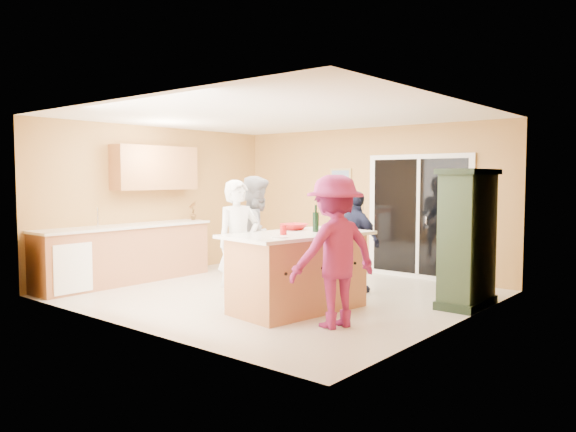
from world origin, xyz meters
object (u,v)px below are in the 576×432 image
Objects in this scene: woman_white at (239,245)px; woman_navy at (356,242)px; woman_grey at (257,238)px; woman_magenta at (335,251)px; kitchen_island at (298,274)px; green_hutch at (468,240)px.

woman_white is 1.97m from woman_navy.
woman_white is 0.97× the size of woman_grey.
kitchen_island is at bearing -92.93° from woman_magenta.
green_hutch is (1.59, 1.61, 0.42)m from kitchen_island.
woman_magenta is at bearing -137.18° from woman_grey.
woman_navy reaches higher than kitchen_island.
green_hutch is 2.10m from woman_magenta.
woman_magenta is (-0.77, -1.95, -0.02)m from green_hutch.
green_hutch is 1.65m from woman_navy.
kitchen_island is at bearing -130.35° from woman_grey.
woman_white is 1.11× the size of woman_navy.
woman_white is at bearing -138.81° from kitchen_island.
woman_navy is at bearing -174.74° from green_hutch.
kitchen_island is 1.18× the size of woman_grey.
kitchen_island is 1.17× the size of woman_magenta.
green_hutch is 1.09× the size of woman_white.
kitchen_island is at bearing -134.73° from green_hutch.
woman_grey is at bearing -86.33° from woman_magenta.
green_hutch is at bearing -33.55° from woman_white.
woman_magenta is (1.47, 0.08, 0.03)m from woman_white.
green_hutch is 1.05× the size of woman_magenta.
woman_magenta is at bearing -111.66° from green_hutch.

